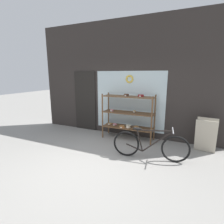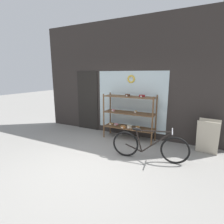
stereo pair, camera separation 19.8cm
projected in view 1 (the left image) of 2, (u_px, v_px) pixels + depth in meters
name	position (u px, v px, depth m)	size (l,w,h in m)	color
ground_plane	(86.00, 166.00, 3.89)	(30.00, 30.00, 0.00)	gray
storefront_facade	(123.00, 81.00, 5.63)	(6.24, 0.13, 3.67)	#2D2826
display_case	(128.00, 114.00, 5.37)	(1.59, 0.49, 1.41)	brown
bicycle	(150.00, 145.00, 4.14)	(1.78, 0.46, 0.77)	black
sandwich_board	(206.00, 135.00, 4.53)	(0.55, 0.44, 0.88)	#B2A893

